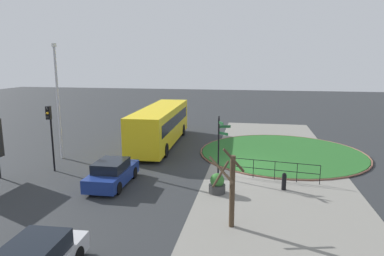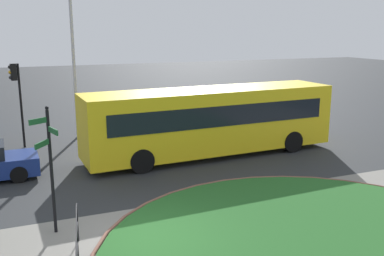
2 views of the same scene
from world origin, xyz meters
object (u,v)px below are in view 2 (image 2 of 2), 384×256
at_px(signpost_directional, 50,162).
at_px(traffic_light_near, 16,87).
at_px(bus_yellow, 211,120).
at_px(lamppost_tall, 73,57).

distance_m(signpost_directional, traffic_light_near, 10.17).
bearing_deg(traffic_light_near, bus_yellow, 142.02).
relative_size(signpost_directional, bus_yellow, 0.31).
height_order(signpost_directional, bus_yellow, signpost_directional).
distance_m(bus_yellow, traffic_light_near, 9.31).
bearing_deg(bus_yellow, lamppost_tall, 129.66).
bearing_deg(lamppost_tall, traffic_light_near, -158.48).
xyz_separation_m(bus_yellow, traffic_light_near, (-7.98, 4.61, 1.32)).
height_order(signpost_directional, lamppost_tall, lamppost_tall).
xyz_separation_m(signpost_directional, bus_yellow, (7.35, 5.51, -0.48)).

